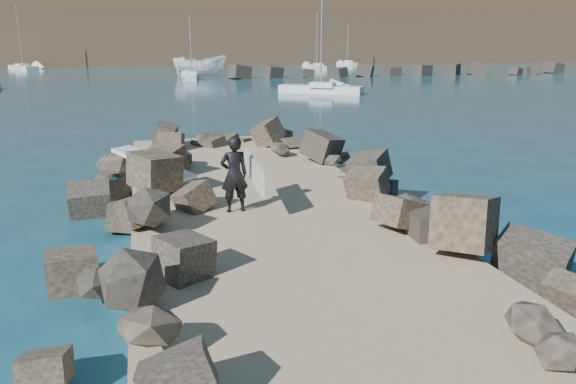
% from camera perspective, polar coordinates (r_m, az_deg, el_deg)
% --- Properties ---
extents(ground, '(800.00, 800.00, 0.00)m').
position_cam_1_polar(ground, '(12.23, -1.19, -5.61)').
color(ground, '#0F384C').
rests_on(ground, ground).
extents(jetty, '(6.00, 26.00, 0.60)m').
position_cam_1_polar(jetty, '(10.32, 1.42, -7.86)').
color(jetty, '#8C7759').
rests_on(jetty, ground).
extents(riprap_left, '(2.60, 22.00, 1.00)m').
position_cam_1_polar(riprap_left, '(10.37, -15.10, -7.11)').
color(riprap_left, '#262421').
rests_on(riprap_left, ground).
extents(riprap_right, '(2.60, 22.00, 1.00)m').
position_cam_1_polar(riprap_right, '(11.75, 14.49, -4.39)').
color(riprap_right, black).
rests_on(riprap_right, ground).
extents(breakwater_secondary, '(52.00, 4.00, 1.20)m').
position_cam_1_polar(breakwater_secondary, '(76.18, 15.33, 11.79)').
color(breakwater_secondary, black).
rests_on(breakwater_secondary, ground).
extents(surfboard_resting, '(2.21, 2.37, 0.09)m').
position_cam_1_polar(surfboard_resting, '(15.48, -13.51, 2.45)').
color(surfboard_resting, silver).
rests_on(surfboard_resting, riprap_left).
extents(boat_imported, '(6.99, 3.78, 2.56)m').
position_cam_1_polar(boat_imported, '(72.54, -8.94, 12.54)').
color(boat_imported, white).
rests_on(boat_imported, ground).
extents(surfer_with_board, '(0.83, 2.13, 1.72)m').
position_cam_1_polar(surfer_with_board, '(12.53, -5.21, 1.84)').
color(surfer_with_board, black).
rests_on(surfer_with_board, jetty).
extents(sailboat_c, '(6.73, 5.47, 8.63)m').
position_cam_1_polar(sailboat_c, '(48.44, 3.36, 10.38)').
color(sailboat_c, silver).
rests_on(sailboat_c, ground).
extents(sailboat_f, '(2.02, 5.99, 7.21)m').
position_cam_1_polar(sailboat_f, '(102.73, 6.03, 12.82)').
color(sailboat_f, silver).
rests_on(sailboat_f, ground).
extents(sailboat_e, '(5.53, 8.14, 9.85)m').
position_cam_1_polar(sailboat_e, '(96.65, -25.33, 11.35)').
color(sailboat_e, silver).
rests_on(sailboat_e, ground).
extents(sailboat_b, '(2.19, 6.05, 7.26)m').
position_cam_1_polar(sailboat_b, '(66.68, -9.72, 11.49)').
color(sailboat_b, silver).
rests_on(sailboat_b, ground).
extents(sailboat_d, '(2.18, 7.25, 8.61)m').
position_cam_1_polar(sailboat_d, '(89.83, 2.94, 12.56)').
color(sailboat_d, silver).
rests_on(sailboat_d, ground).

